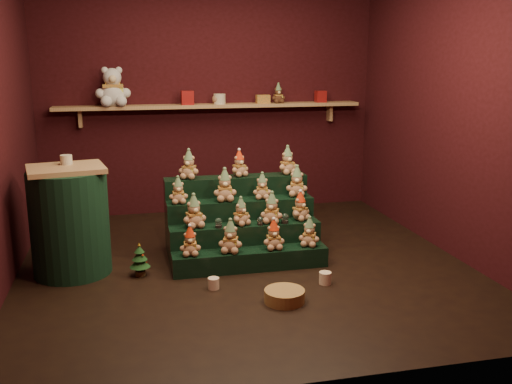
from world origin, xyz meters
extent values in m
plane|color=black|center=(0.00, 0.00, 0.00)|extent=(4.00, 4.00, 0.00)
cube|color=black|center=(0.00, 2.05, 1.40)|extent=(4.00, 0.10, 2.80)
cube|color=black|center=(0.00, -2.05, 1.40)|extent=(4.00, 0.10, 2.80)
cube|color=black|center=(2.05, 0.00, 1.40)|extent=(0.10, 4.00, 2.80)
cube|color=tan|center=(0.00, 1.87, 1.30)|extent=(3.60, 0.26, 0.04)
cube|color=tan|center=(-1.50, 1.94, 1.18)|extent=(0.04, 0.12, 0.20)
cube|color=tan|center=(1.50, 1.94, 1.18)|extent=(0.04, 0.12, 0.20)
cube|color=black|center=(0.03, -0.12, 0.09)|extent=(1.40, 0.22, 0.18)
cube|color=black|center=(0.03, 0.10, 0.18)|extent=(1.40, 0.22, 0.36)
cube|color=black|center=(0.03, 0.32, 0.27)|extent=(1.40, 0.22, 0.54)
cube|color=black|center=(0.03, 0.54, 0.36)|extent=(1.40, 0.22, 0.72)
cylinder|color=black|center=(-0.23, 0.04, 0.37)|extent=(0.06, 0.06, 0.02)
sphere|color=white|center=(-0.23, 0.04, 0.42)|extent=(0.07, 0.07, 0.07)
cylinder|color=black|center=(0.16, 0.04, 0.37)|extent=(0.05, 0.05, 0.02)
sphere|color=white|center=(0.16, 0.04, 0.41)|extent=(0.06, 0.06, 0.06)
cylinder|color=black|center=(0.39, 0.04, 0.37)|extent=(0.07, 0.07, 0.03)
sphere|color=white|center=(0.39, 0.04, 0.42)|extent=(0.07, 0.07, 0.07)
cube|color=tan|center=(-1.52, 0.15, 0.94)|extent=(0.71, 0.63, 0.04)
cylinder|color=black|center=(-1.52, 0.15, 0.46)|extent=(0.67, 0.67, 0.92)
cylinder|color=beige|center=(-1.52, 0.25, 1.00)|extent=(0.10, 0.10, 0.08)
cylinder|color=#483319|center=(-0.94, -0.06, 0.02)|extent=(0.09, 0.09, 0.04)
cone|color=#153917|center=(-0.94, -0.06, 0.12)|extent=(0.18, 0.18, 0.09)
cone|color=#153917|center=(-0.94, -0.06, 0.19)|extent=(0.13, 0.13, 0.08)
cone|color=#153917|center=(-0.94, -0.06, 0.24)|extent=(0.09, 0.09, 0.06)
cone|color=gold|center=(-0.94, -0.06, 0.29)|extent=(0.03, 0.03, 0.03)
cylinder|color=beige|center=(-0.36, -0.49, 0.05)|extent=(0.09, 0.09, 0.09)
cylinder|color=beige|center=(0.57, -0.60, 0.05)|extent=(0.10, 0.10, 0.10)
cylinder|color=#A78243|center=(0.14, -0.87, 0.05)|extent=(0.39, 0.39, 0.10)
cube|color=maroon|center=(-0.29, 1.85, 1.40)|extent=(0.14, 0.14, 0.16)
cylinder|color=beige|center=(0.09, 1.85, 1.38)|extent=(0.14, 0.14, 0.12)
cube|color=maroon|center=(1.34, 1.85, 1.39)|extent=(0.12, 0.12, 0.14)
sphere|color=#A87E5D|center=(0.06, 1.85, 1.38)|extent=(0.12, 0.12, 0.12)
cube|color=orange|center=(0.62, 1.85, 1.37)|extent=(0.16, 0.10, 0.10)
camera|label=1|loc=(-1.00, -4.84, 1.86)|focal=40.00mm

